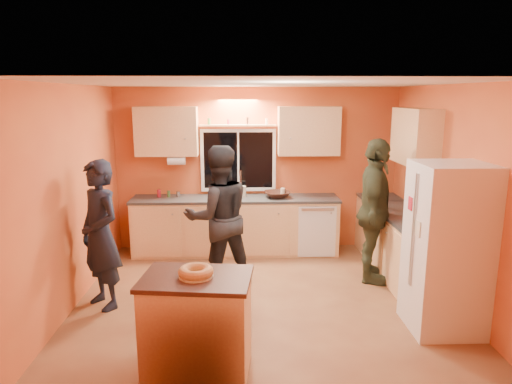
{
  "coord_description": "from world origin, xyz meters",
  "views": [
    {
      "loc": [
        -0.27,
        -5.27,
        2.47
      ],
      "look_at": [
        -0.07,
        0.4,
        1.26
      ],
      "focal_mm": 32.0,
      "sensor_mm": 36.0,
      "label": 1
    }
  ],
  "objects_px": {
    "person_right": "(374,211)",
    "person_center": "(219,217)",
    "island": "(197,324)",
    "refrigerator": "(447,248)",
    "person_left": "(100,235)"
  },
  "relations": [
    {
      "from": "person_left",
      "to": "person_right",
      "type": "bearing_deg",
      "value": 55.87
    },
    {
      "from": "refrigerator",
      "to": "person_right",
      "type": "height_order",
      "value": "person_right"
    },
    {
      "from": "refrigerator",
      "to": "person_right",
      "type": "xyz_separation_m",
      "value": [
        -0.39,
        1.31,
        0.06
      ]
    },
    {
      "from": "person_right",
      "to": "island",
      "type": "bearing_deg",
      "value": 150.86
    },
    {
      "from": "refrigerator",
      "to": "person_right",
      "type": "bearing_deg",
      "value": 106.53
    },
    {
      "from": "refrigerator",
      "to": "island",
      "type": "bearing_deg",
      "value": -164.25
    },
    {
      "from": "person_left",
      "to": "person_center",
      "type": "xyz_separation_m",
      "value": [
        1.35,
        0.57,
        0.05
      ]
    },
    {
      "from": "person_center",
      "to": "person_right",
      "type": "relative_size",
      "value": 0.96
    },
    {
      "from": "refrigerator",
      "to": "person_center",
      "type": "distance_m",
      "value": 2.74
    },
    {
      "from": "person_center",
      "to": "person_right",
      "type": "distance_m",
      "value": 2.06
    },
    {
      "from": "person_left",
      "to": "refrigerator",
      "type": "bearing_deg",
      "value": 35.11
    },
    {
      "from": "island",
      "to": "person_right",
      "type": "distance_m",
      "value": 3.01
    },
    {
      "from": "person_right",
      "to": "person_center",
      "type": "bearing_deg",
      "value": 109.82
    },
    {
      "from": "refrigerator",
      "to": "person_center",
      "type": "xyz_separation_m",
      "value": [
        -2.44,
        1.23,
        0.03
      ]
    },
    {
      "from": "island",
      "to": "person_left",
      "type": "xyz_separation_m",
      "value": [
        -1.24,
        1.38,
        0.41
      ]
    }
  ]
}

